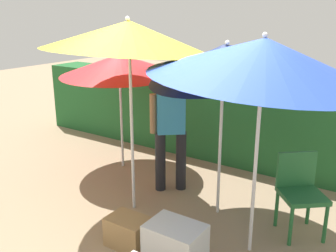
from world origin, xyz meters
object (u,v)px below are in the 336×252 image
Objects in this scene: umbrella_rainbow at (129,36)px; umbrella_orange at (225,59)px; cooler_box at (175,245)px; umbrella_navy at (120,65)px; chair_plastic at (300,189)px; crate_cardboard at (129,232)px; person_vendor at (171,124)px; umbrella_yellow at (263,58)px.

umbrella_rainbow reaches higher than umbrella_orange.
cooler_box is at bearing -32.09° from umbrella_rainbow.
umbrella_navy is at bearing 135.63° from umbrella_rainbow.
chair_plastic is 1.90m from crate_cardboard.
person_vendor is at bearing 124.92° from cooler_box.
umbrella_navy is (-1.92, 0.49, -0.27)m from umbrella_orange.
umbrella_orange is 2.10m from crate_cardboard.
umbrella_orange is 1.63m from chair_plastic.
person_vendor reaches higher than crate_cardboard.
umbrella_yellow is 2.51× the size of chair_plastic.
cooler_box is (-0.80, -1.25, -0.30)m from chair_plastic.
chair_plastic reaches higher than cooler_box.
umbrella_rainbow is 1.56m from umbrella_yellow.
crate_cardboard is at bearing -178.89° from cooler_box.
cooler_box is 1.23× the size of crate_cardboard.
umbrella_rainbow reaches higher than chair_plastic.
umbrella_orange is 1.19× the size of person_vendor.
umbrella_navy is at bearing 165.76° from umbrella_orange.
person_vendor is at bearing 164.95° from umbrella_orange.
umbrella_rainbow is 1.08m from umbrella_orange.
umbrella_orange reaches higher than chair_plastic.
chair_plastic is (2.81, -0.35, -1.09)m from umbrella_navy.
umbrella_navy is at bearing 172.95° from chair_plastic.
umbrella_yellow is 1.91m from person_vendor.
umbrella_orange is 2.00m from umbrella_navy.
crate_cardboard is at bearing -74.87° from person_vendor.
umbrella_yellow is at bearing -26.05° from person_vendor.
chair_plastic is at bearing 8.98° from umbrella_orange.
crate_cardboard is at bearing -113.35° from umbrella_orange.
chair_plastic is at bearing 64.82° from umbrella_yellow.
umbrella_rainbow reaches higher than person_vendor.
person_vendor is at bearing 81.06° from umbrella_rainbow.
umbrella_yellow is 1.93m from cooler_box.
umbrella_yellow is at bearing -0.80° from umbrella_rainbow.
umbrella_rainbow reaches higher than umbrella_yellow.
umbrella_rainbow is 2.10m from crate_cardboard.
cooler_box is 0.57m from crate_cardboard.
crate_cardboard is (1.44, -1.61, -1.44)m from umbrella_navy.
person_vendor is 1.79m from chair_plastic.
person_vendor is (-0.85, 0.23, -0.93)m from umbrella_orange.
person_vendor is (-1.45, 0.71, -1.02)m from umbrella_yellow.
umbrella_yellow is at bearing 51.04° from cooler_box.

